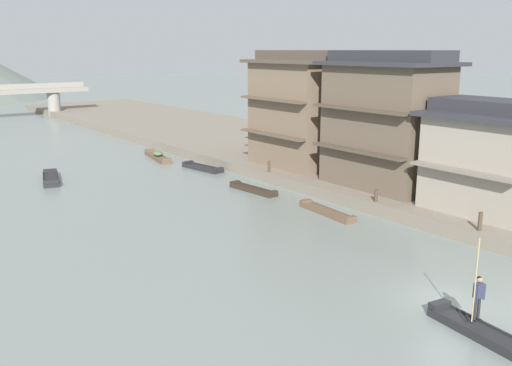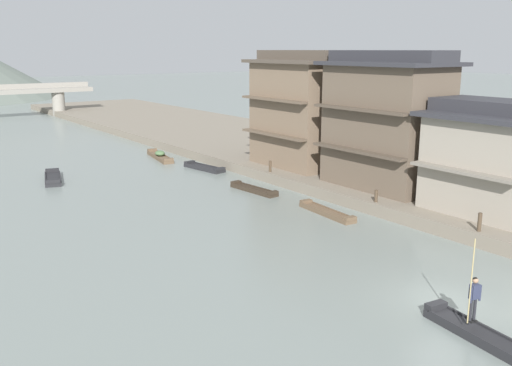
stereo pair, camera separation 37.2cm
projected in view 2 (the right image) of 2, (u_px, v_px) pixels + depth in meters
name	position (u px, v px, depth m)	size (l,w,h in m)	color
ground_plane	(446.00, 304.00, 21.68)	(400.00, 400.00, 0.00)	gray
riverbank_right	(280.00, 147.00, 54.08)	(18.00, 110.00, 0.77)	slate
boat_foreground_poled	(491.00, 341.00, 18.58)	(1.60, 5.34, 0.50)	#232326
boatman_person	(474.00, 294.00, 18.97)	(0.57, 0.30, 3.04)	black
boat_moored_nearest	(160.00, 156.00, 50.38)	(1.93, 5.66, 0.73)	brown
boat_moored_second	(204.00, 168.00, 45.85)	(1.64, 4.30, 0.43)	#232326
boat_moored_third	(327.00, 212.00, 33.35)	(1.23, 4.64, 0.41)	brown
boat_moored_far	(53.00, 179.00, 41.88)	(2.23, 4.49, 0.53)	#232326
boat_midriver_drifting	(254.00, 190.00, 38.73)	(1.17, 4.32, 0.40)	#33281E
house_waterfront_nearest	(495.00, 158.00, 30.78)	(6.49, 6.99, 6.14)	gray
house_waterfront_second	(386.00, 121.00, 36.11)	(5.57, 8.34, 8.74)	brown
house_waterfront_tall	(303.00, 109.00, 43.14)	(6.33, 7.95, 8.74)	#75604C
mooring_post_dock_near	(480.00, 222.00, 27.75)	(0.20, 0.20, 0.95)	#473828
mooring_post_dock_mid	(376.00, 196.00, 33.13)	(0.20, 0.20, 0.72)	#473828
mooring_post_dock_far	(270.00, 166.00, 41.29)	(0.20, 0.20, 0.83)	#473828
stone_bridge	(4.00, 97.00, 78.16)	(24.43, 2.40, 4.79)	gray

